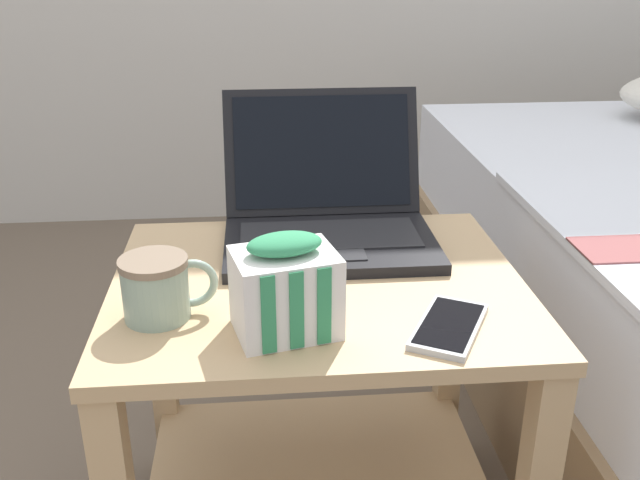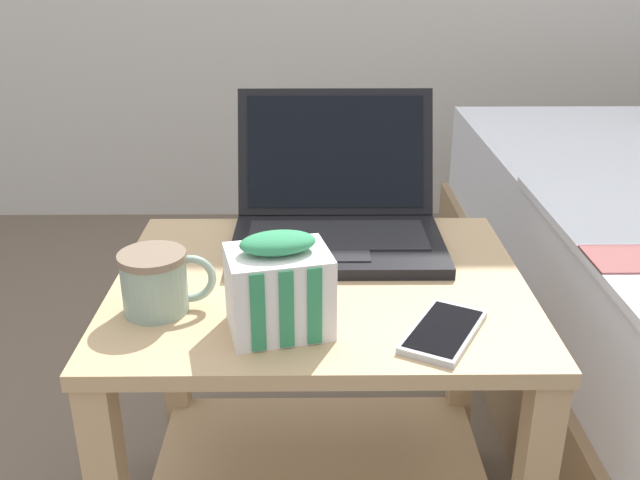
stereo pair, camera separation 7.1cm
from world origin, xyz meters
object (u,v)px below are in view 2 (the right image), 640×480
object	(u,v)px
cell_phone	(444,331)
snack_bag	(279,287)
mug_front_left	(156,279)
laptop	(337,213)

from	to	relation	value
cell_phone	snack_bag	bearing A→B (deg)	175.52
mug_front_left	cell_phone	world-z (taller)	mug_front_left
laptop	cell_phone	world-z (taller)	laptop
laptop	mug_front_left	size ratio (longest dim) A/B	2.67
snack_bag	cell_phone	bearing A→B (deg)	-4.48
laptop	snack_bag	distance (m)	0.31
laptop	snack_bag	xyz separation A→B (m)	(-0.08, -0.30, 0.01)
mug_front_left	cell_phone	bearing A→B (deg)	-10.27
mug_front_left	snack_bag	world-z (taller)	snack_bag
snack_bag	cell_phone	world-z (taller)	snack_bag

